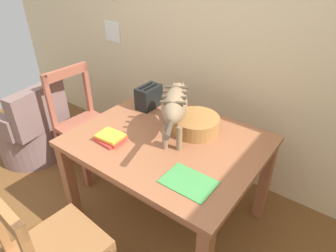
% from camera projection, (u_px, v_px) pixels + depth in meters
% --- Properties ---
extents(wall_rear, '(5.27, 0.11, 2.50)m').
position_uv_depth(wall_rear, '(216.00, 31.00, 2.30)').
color(wall_rear, beige).
rests_on(wall_rear, ground_plane).
extents(dining_table, '(1.21, 0.97, 0.74)m').
position_uv_depth(dining_table, '(168.00, 150.00, 2.00)').
color(dining_table, '#A05F3E').
rests_on(dining_table, ground_plane).
extents(cat, '(0.42, 0.66, 0.32)m').
position_uv_depth(cat, '(175.00, 104.00, 1.89)').
color(cat, '#8B7153').
rests_on(cat, dining_table).
extents(saucer_bowl, '(0.21, 0.21, 0.04)m').
position_uv_depth(saucer_bowl, '(177.00, 115.00, 2.18)').
color(saucer_bowl, teal).
rests_on(saucer_bowl, dining_table).
extents(coffee_mug, '(0.14, 0.09, 0.09)m').
position_uv_depth(coffee_mug, '(178.00, 108.00, 2.14)').
color(coffee_mug, silver).
rests_on(coffee_mug, saucer_bowl).
extents(magazine, '(0.28, 0.20, 0.01)m').
position_uv_depth(magazine, '(189.00, 182.00, 1.60)').
color(magazine, '#479E4E').
rests_on(magazine, dining_table).
extents(book_stack, '(0.18, 0.15, 0.05)m').
position_uv_depth(book_stack, '(110.00, 138.00, 1.92)').
color(book_stack, '#D23E37').
rests_on(book_stack, dining_table).
extents(wicker_basket, '(0.32, 0.32, 0.11)m').
position_uv_depth(wicker_basket, '(196.00, 124.00, 2.01)').
color(wicker_basket, '#AC753D').
rests_on(wicker_basket, dining_table).
extents(toaster, '(0.12, 0.20, 0.18)m').
position_uv_depth(toaster, '(149.00, 97.00, 2.29)').
color(toaster, black).
rests_on(toaster, dining_table).
extents(wooden_chair_near, '(0.45, 0.45, 0.94)m').
position_uv_depth(wooden_chair_near, '(84.00, 123.00, 2.65)').
color(wooden_chair_near, '#A75A44').
rests_on(wooden_chair_near, ground_plane).
extents(wooden_chair_far, '(0.45, 0.45, 0.94)m').
position_uv_depth(wooden_chair_far, '(53.00, 249.00, 1.57)').
color(wooden_chair_far, '#9E6638').
rests_on(wooden_chair_far, ground_plane).
extents(wicker_armchair, '(0.63, 0.65, 0.78)m').
position_uv_depth(wicker_armchair, '(31.00, 132.00, 2.87)').
color(wicker_armchair, '#7E625E').
rests_on(wicker_armchair, ground_plane).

